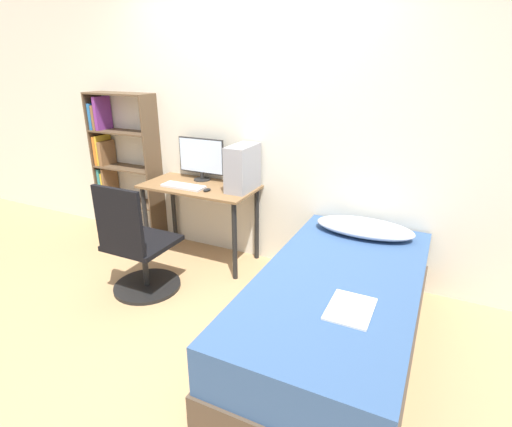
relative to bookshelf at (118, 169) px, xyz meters
name	(u,v)px	position (x,y,z in m)	size (l,w,h in m)	color
ground_plane	(166,333)	(1.56, -1.27, -0.74)	(14.00, 14.00, 0.00)	tan
wall_back	(253,130)	(1.56, 0.15, 0.51)	(8.00, 0.05, 2.50)	silver
desk	(200,198)	(1.15, -0.15, -0.12)	(1.08, 0.54, 0.75)	brown
bookshelf	(118,169)	(0.00, 0.00, 0.00)	(0.75, 0.25, 1.54)	brown
office_chair	(138,253)	(1.03, -0.90, -0.38)	(0.57, 0.57, 0.97)	black
bed	(336,313)	(2.69, -0.88, -0.47)	(1.01, 2.01, 0.55)	#4C3D2D
pillow	(364,228)	(2.69, -0.13, -0.14)	(0.77, 0.36, 0.11)	#B2B7C6
magazine	(350,309)	(2.83, -1.21, -0.19)	(0.24, 0.32, 0.01)	silver
monitor	(201,158)	(1.07, 0.03, 0.23)	(0.49, 0.16, 0.41)	black
keyboard	(183,186)	(1.05, -0.25, 0.02)	(0.41, 0.15, 0.02)	silver
pc_tower	(243,168)	(1.57, -0.08, 0.21)	(0.19, 0.37, 0.40)	#99999E
mouse	(207,190)	(1.30, -0.25, 0.02)	(0.06, 0.09, 0.02)	black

